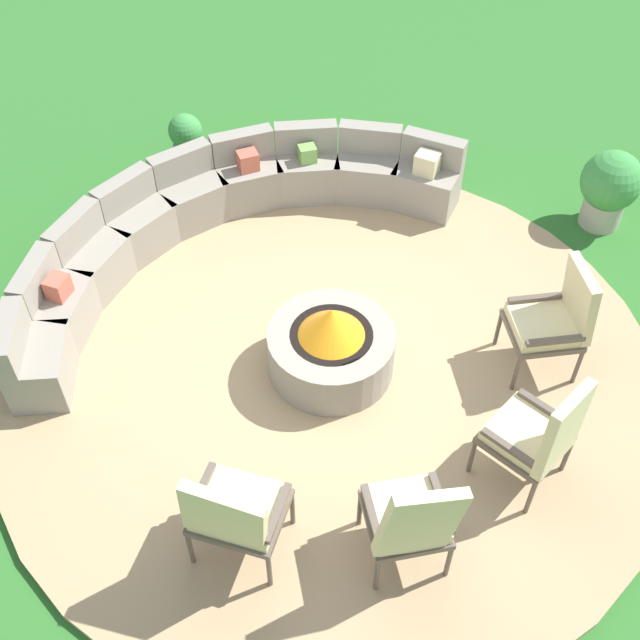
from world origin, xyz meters
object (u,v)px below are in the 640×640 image
at_px(lounge_chair_back_right, 556,317).
at_px(potted_plant_2, 187,140).
at_px(fire_pit, 331,346).
at_px(lounge_chair_front_left, 234,512).
at_px(lounge_chair_back_left, 540,434).
at_px(potted_plant_1, 610,186).
at_px(curved_stone_bench, 217,221).
at_px(lounge_chair_front_right, 411,519).

bearing_deg(lounge_chair_back_right, potted_plant_2, 41.80).
relative_size(fire_pit, potted_plant_2, 1.59).
height_order(lounge_chair_front_left, potted_plant_2, lounge_chair_front_left).
bearing_deg(potted_plant_2, fire_pit, -89.49).
height_order(fire_pit, lounge_chair_back_left, lounge_chair_back_left).
height_order(lounge_chair_back_right, potted_plant_1, lounge_chair_back_right).
height_order(lounge_chair_front_left, lounge_chair_back_right, lounge_chair_front_left).
bearing_deg(potted_plant_1, potted_plant_2, 140.58).
xyz_separation_m(curved_stone_bench, lounge_chair_back_left, (1.04, -3.47, 0.26)).
distance_m(fire_pit, lounge_chair_back_right, 1.82).
relative_size(fire_pit, lounge_chair_front_left, 1.01).
xyz_separation_m(potted_plant_1, potted_plant_2, (-3.34, 2.75, -0.10)).
xyz_separation_m(curved_stone_bench, lounge_chair_back_right, (1.87, -2.62, 0.24)).
bearing_deg(lounge_chair_back_right, lounge_chair_back_left, 155.02).
relative_size(fire_pit, curved_stone_bench, 0.22).
distance_m(lounge_chair_back_left, potted_plant_2, 4.91).
height_order(potted_plant_1, potted_plant_2, potted_plant_1).
xyz_separation_m(fire_pit, curved_stone_bench, (-0.24, 1.86, 0.03)).
bearing_deg(curved_stone_bench, lounge_chair_back_right, -54.52).
bearing_deg(fire_pit, potted_plant_2, 90.51).
bearing_deg(curved_stone_bench, fire_pit, -82.49).
height_order(curved_stone_bench, potted_plant_1, potted_plant_1).
relative_size(lounge_chair_back_left, lounge_chair_back_right, 1.05).
xyz_separation_m(lounge_chair_back_right, potted_plant_2, (-1.65, 3.99, -0.24)).
distance_m(curved_stone_bench, lounge_chair_back_left, 3.63).
bearing_deg(lounge_chair_back_right, lounge_chair_front_left, 117.39).
distance_m(curved_stone_bench, potted_plant_2, 1.39).
relative_size(fire_pit, lounge_chair_back_right, 1.01).
relative_size(lounge_chair_front_right, lounge_chair_back_right, 1.08).
height_order(lounge_chair_front_left, lounge_chair_back_left, lounge_chair_back_left).
xyz_separation_m(curved_stone_bench, lounge_chair_front_left, (-1.10, -3.04, 0.25)).
bearing_deg(lounge_chair_front_left, curved_stone_bench, 114.43).
relative_size(curved_stone_bench, lounge_chair_back_left, 4.34).
xyz_separation_m(lounge_chair_back_right, potted_plant_1, (1.69, 1.24, -0.15)).
xyz_separation_m(lounge_chair_front_right, potted_plant_1, (3.66, 2.24, -0.17)).
bearing_deg(lounge_chair_back_left, lounge_chair_front_left, 149.09).
xyz_separation_m(fire_pit, lounge_chair_front_left, (-1.34, -1.18, 0.28)).
bearing_deg(lounge_chair_front_left, potted_plant_2, 117.70).
bearing_deg(potted_plant_2, lounge_chair_back_right, -67.52).
relative_size(lounge_chair_front_right, lounge_chair_back_left, 1.03).
height_order(lounge_chair_front_right, lounge_chair_back_left, lounge_chair_front_right).
bearing_deg(lounge_chair_front_right, potted_plant_1, 47.43).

